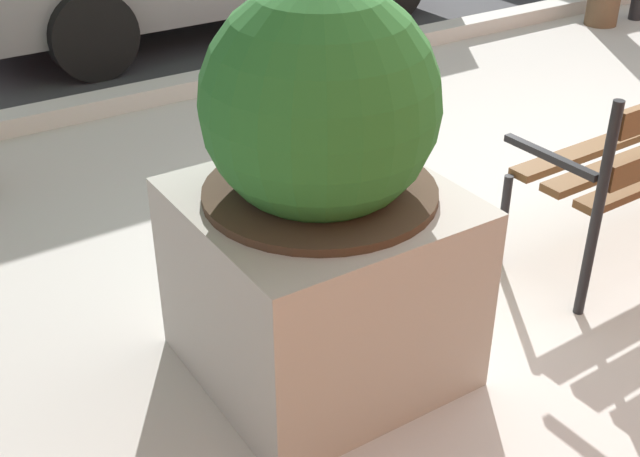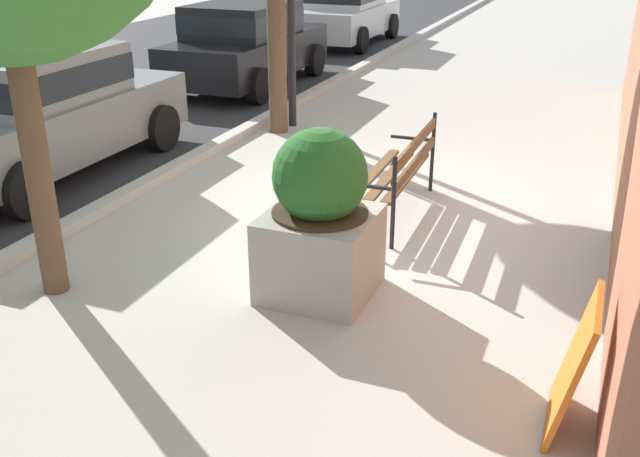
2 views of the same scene
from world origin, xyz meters
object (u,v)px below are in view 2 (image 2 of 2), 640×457
object	(u,v)px
parked_car_grey	(36,108)
parked_car_silver	(345,10)
park_bench	(401,168)
concrete_planter	(320,219)
leaning_signboard	(573,364)
parked_car_black	(246,42)

from	to	relation	value
parked_car_grey	parked_car_silver	world-z (taller)	same
park_bench	parked_car_grey	distance (m)	4.60
concrete_planter	parked_car_silver	world-z (taller)	parked_car_silver
parked_car_grey	leaning_signboard	distance (m)	7.13
parked_car_silver	leaning_signboard	size ratio (longest dim) A/B	4.58
parked_car_grey	park_bench	bearing A→B (deg)	-86.13
parked_car_black	leaning_signboard	distance (m)	10.64
park_bench	parked_car_silver	bearing A→B (deg)	22.98
parked_car_grey	parked_car_black	bearing A→B (deg)	0.00
concrete_planter	parked_car_black	distance (m)	8.53
parked_car_black	leaning_signboard	xyz separation A→B (m)	(-8.35, -6.57, -0.39)
park_bench	parked_car_black	xyz separation A→B (m)	(5.31, 4.58, 0.30)
park_bench	parked_car_grey	world-z (taller)	parked_car_grey
parked_car_grey	leaning_signboard	bearing A→B (deg)	-112.57
parked_car_black	leaning_signboard	bearing A→B (deg)	-141.79
park_bench	leaning_signboard	bearing A→B (deg)	-146.79
park_bench	parked_car_silver	distance (m)	11.74
leaning_signboard	parked_car_silver	bearing A→B (deg)	25.39
parked_car_black	parked_car_silver	bearing A→B (deg)	0.00
concrete_planter	parked_car_black	bearing A→B (deg)	31.41
parked_car_black	parked_car_silver	xyz separation A→B (m)	(5.50, 0.00, 0.00)
park_bench	parked_car_grey	xyz separation A→B (m)	(-0.31, 4.58, 0.30)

